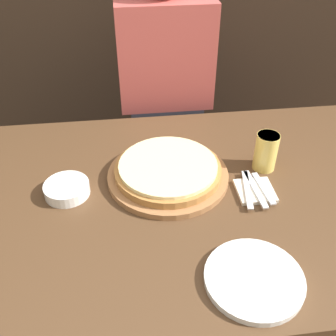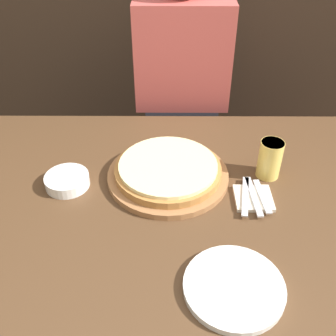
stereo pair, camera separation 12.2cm
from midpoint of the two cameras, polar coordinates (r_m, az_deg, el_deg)
ground_plane at (r=1.77m, az=0.52°, el=-22.11°), size 12.00×12.00×0.00m
dining_table at (r=1.46m, az=0.61°, el=-14.82°), size 1.56×0.94×0.74m
pizza_on_board at (r=1.23m, az=-2.84°, el=-0.64°), size 0.38×0.38×0.06m
beer_glass at (r=1.27m, az=11.42°, el=2.43°), size 0.07×0.07×0.13m
dinner_plate at (r=0.98m, az=8.79°, el=-15.80°), size 0.24×0.24×0.02m
side_bowl at (r=1.23m, az=-17.25°, el=-3.05°), size 0.14×0.14×0.04m
napkin_stack at (r=1.20m, az=9.72°, el=-3.41°), size 0.11×0.11×0.01m
fork at (r=1.19m, az=8.60°, el=-3.21°), size 0.05×0.17×0.00m
dinner_knife at (r=1.20m, az=9.76°, el=-3.10°), size 0.03×0.17×0.00m
spoon at (r=1.20m, az=10.91°, el=-2.99°), size 0.03×0.15×0.00m
diner_person at (r=1.75m, az=-2.38°, el=7.33°), size 0.38×0.20×1.31m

